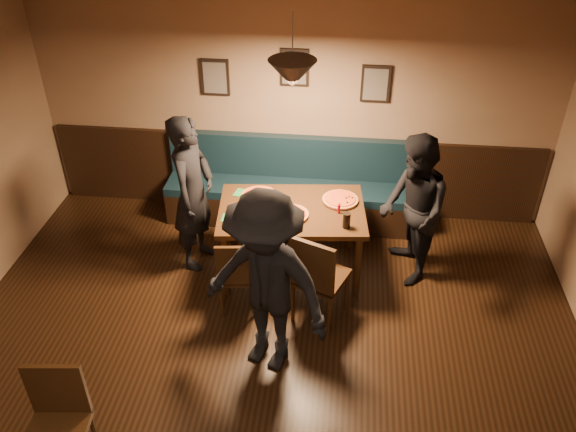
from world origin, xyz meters
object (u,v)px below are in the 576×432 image
object	(u,v)px
dining_table	(292,240)
chair_near_left	(238,271)
diner_left	(193,193)
booth_bench	(291,185)
diner_right	(413,211)
tabasco_bottle	(339,208)
soda_glass	(347,220)
diner_front	(266,285)
chair_near_right	(321,275)

from	to	relation	value
dining_table	chair_near_left	xyz separation A→B (m)	(-0.47, -0.62, 0.03)
dining_table	chair_near_left	world-z (taller)	chair_near_left
chair_near_left	diner_left	xyz separation A→B (m)	(-0.58, 0.69, 0.44)
booth_bench	diner_left	size ratio (longest dim) A/B	1.72
diner_left	diner_right	bearing A→B (deg)	-79.87
tabasco_bottle	soda_glass	bearing A→B (deg)	-71.06
dining_table	diner_front	bearing A→B (deg)	-99.40
booth_bench	chair_near_left	xyz separation A→B (m)	(-0.36, -1.58, -0.06)
dining_table	diner_left	world-z (taller)	diner_left
tabasco_bottle	diner_front	bearing A→B (deg)	-113.65
diner_right	soda_glass	distance (m)	0.75
chair_near_left	soda_glass	bearing A→B (deg)	11.71
chair_near_left	booth_bench	bearing A→B (deg)	69.93
dining_table	tabasco_bottle	bearing A→B (deg)	-8.70
booth_bench	chair_near_right	bearing A→B (deg)	-74.51
diner_front	soda_glass	distance (m)	1.23
diner_left	chair_near_left	bearing A→B (deg)	-129.55
chair_near_right	diner_front	xyz separation A→B (m)	(-0.43, -0.63, 0.38)
soda_glass	tabasco_bottle	bearing A→B (deg)	108.94
dining_table	diner_front	world-z (taller)	diner_front
diner_right	soda_glass	size ratio (longest dim) A/B	10.05
chair_near_right	soda_glass	size ratio (longest dim) A/B	6.32
diner_left	tabasco_bottle	distance (m)	1.53
booth_bench	diner_left	bearing A→B (deg)	-136.55
diner_right	tabasco_bottle	world-z (taller)	diner_right
tabasco_bottle	chair_near_left	bearing A→B (deg)	-147.96
dining_table	chair_near_right	distance (m)	0.77
chair_near_left	tabasco_bottle	distance (m)	1.20
booth_bench	dining_table	distance (m)	0.98
chair_near_right	tabasco_bottle	size ratio (longest dim) A/B	8.35
soda_glass	tabasco_bottle	size ratio (longest dim) A/B	1.32
chair_near_left	tabasco_bottle	world-z (taller)	tabasco_bottle
dining_table	soda_glass	bearing A→B (deg)	-30.94
dining_table	diner_right	distance (m)	1.31
chair_near_left	chair_near_right	xyz separation A→B (m)	(0.82, -0.06, 0.08)
diner_right	dining_table	bearing A→B (deg)	-99.44
diner_right	booth_bench	bearing A→B (deg)	-136.45
chair_near_left	tabasco_bottle	xyz separation A→B (m)	(0.95, 0.59, 0.43)
booth_bench	chair_near_right	distance (m)	1.71
dining_table	chair_near_left	size ratio (longest dim) A/B	1.72
diner_right	tabasco_bottle	xyz separation A→B (m)	(-0.75, -0.09, 0.04)
chair_near_left	tabasco_bottle	bearing A→B (deg)	24.86
dining_table	diner_left	distance (m)	1.15
diner_front	soda_glass	world-z (taller)	diner_front
tabasco_bottle	dining_table	bearing A→B (deg)	177.17
chair_near_left	diner_right	world-z (taller)	diner_right
chair_near_right	diner_right	distance (m)	1.20
diner_left	dining_table	bearing A→B (deg)	-83.66
tabasco_bottle	diner_right	bearing A→B (deg)	7.15
diner_right	tabasco_bottle	size ratio (longest dim) A/B	13.29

